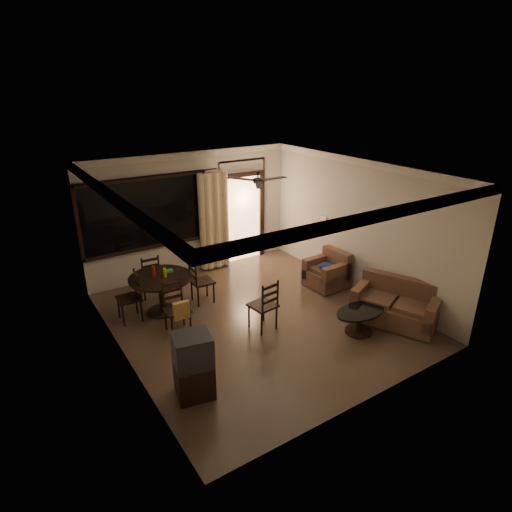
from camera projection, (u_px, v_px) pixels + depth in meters
ground at (258, 318)px, 8.18m from camera, size 5.50×5.50×0.00m
room_shell at (236, 201)px, 9.17m from camera, size 5.50×6.70×5.50m
dining_table at (161, 284)px, 8.19m from camera, size 1.20×1.20×0.97m
dining_chair_west at (130, 306)px, 8.03m from camera, size 0.44×0.44×0.95m
dining_chair_east at (202, 289)px, 8.69m from camera, size 0.44×0.44×0.95m
dining_chair_south at (178, 317)px, 7.61m from camera, size 0.44×0.50×0.95m
dining_chair_north at (150, 283)px, 8.93m from camera, size 0.44×0.44×0.95m
tv_cabinet at (194, 366)px, 5.99m from camera, size 0.60×0.56×0.99m
sofa at (396, 306)px, 7.96m from camera, size 1.33×1.69×0.80m
armchair at (328, 272)px, 9.36m from camera, size 0.79×0.79×0.78m
coffee_table at (360, 318)px, 7.61m from camera, size 1.01×0.60×0.44m
side_chair at (263, 314)px, 7.73m from camera, size 0.49×0.49×0.99m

